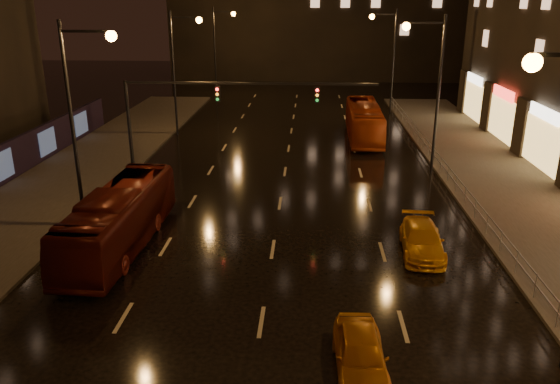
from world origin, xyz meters
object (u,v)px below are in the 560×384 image
at_px(bus_red, 120,218).
at_px(taxi_near, 361,354).
at_px(bus_curb, 364,121).
at_px(taxi_far, 422,240).

bearing_deg(bus_red, taxi_near, -37.88).
bearing_deg(bus_curb, taxi_far, -87.14).
distance_m(bus_red, taxi_near, 13.35).
xyz_separation_m(bus_curb, taxi_far, (0.73, -21.45, -0.83)).
relative_size(bus_red, bus_curb, 0.96).
xyz_separation_m(bus_red, taxi_near, (10.26, -8.51, -0.75)).
bearing_deg(taxi_far, bus_curb, 96.19).
distance_m(bus_red, taxi_far, 13.75).
height_order(taxi_near, taxi_far, taxi_near).
distance_m(bus_curb, taxi_far, 21.48).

